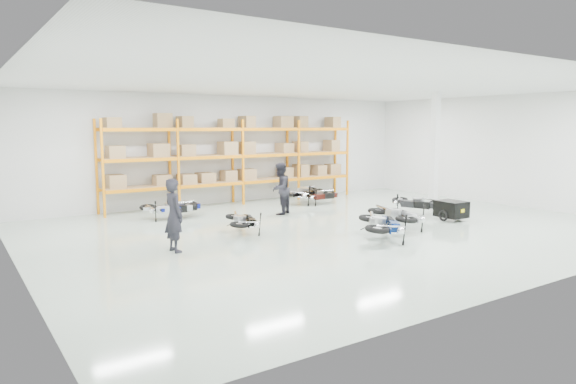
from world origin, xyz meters
TOP-DOWN VIEW (x-y plane):
  - room at (0.00, 0.00)m, footprint 18.00×18.00m
  - pallet_rack at (-0.00, 6.45)m, footprint 11.28×0.98m
  - structural_column at (5.20, 0.50)m, footprint 0.25×0.25m
  - moto_blue_centre at (-0.08, -2.18)m, footprint 1.93×2.15m
  - moto_silver_left at (1.39, -1.37)m, footprint 1.38×2.11m
  - moto_black_far_left at (-2.85, 0.87)m, footprint 1.33×1.78m
  - moto_touring_right at (4.15, 0.40)m, footprint 1.39×1.95m
  - trailer at (4.15, -1.20)m, footprint 0.85×1.61m
  - moto_back_a at (-3.42, 4.47)m, footprint 1.76×1.24m
  - moto_back_b at (-3.81, 4.48)m, footprint 1.84×1.28m
  - moto_back_c at (2.29, 4.80)m, footprint 2.15×1.60m
  - moto_back_d at (2.65, 4.31)m, footprint 1.64×0.91m
  - person_left at (-5.41, -0.12)m, footprint 0.50×0.72m
  - person_back at (-0.04, 3.14)m, footprint 1.17×1.12m

SIDE VIEW (x-z plane):
  - trailer at x=4.15m, z-range 0.06..0.73m
  - moto_back_d at x=2.65m, z-range -0.03..1.00m
  - moto_back_a at x=-3.42m, z-range -0.03..1.01m
  - moto_black_far_left at x=-2.85m, z-range -0.03..1.01m
  - moto_back_b at x=-3.81m, z-range -0.03..1.05m
  - moto_touring_right at x=4.15m, z-range -0.03..1.11m
  - moto_back_c at x=2.29m, z-range -0.04..1.22m
  - moto_silver_left at x=1.39m, z-range -0.04..1.22m
  - moto_blue_centre at x=-0.08m, z-range -0.04..1.23m
  - person_left at x=-5.41m, z-range 0.00..1.90m
  - person_back at x=-0.04m, z-range 0.00..1.91m
  - room at x=0.00m, z-range -6.75..11.25m
  - structural_column at x=5.20m, z-range 0.00..4.50m
  - pallet_rack at x=0.00m, z-range 0.45..4.07m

